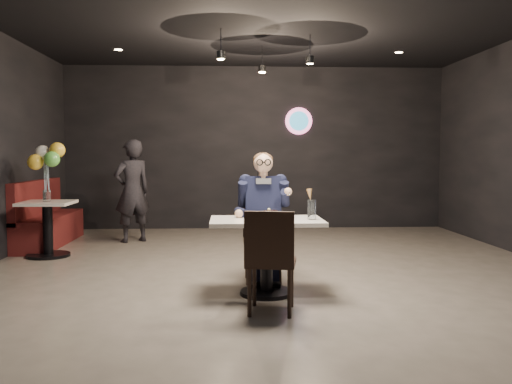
{
  "coord_description": "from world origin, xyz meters",
  "views": [
    {
      "loc": [
        -0.51,
        -5.59,
        1.38
      ],
      "look_at": [
        -0.21,
        0.27,
        0.97
      ],
      "focal_mm": 38.0,
      "sensor_mm": 36.0,
      "label": 1
    }
  ],
  "objects": [
    {
      "name": "balloon_vase",
      "position": [
        -2.95,
        1.8,
        0.83
      ],
      "size": [
        0.11,
        0.11,
        0.16
      ],
      "primitive_type": "cylinder",
      "color": "silver",
      "rests_on": "side_table"
    },
    {
      "name": "chair_far",
      "position": [
        -0.14,
        0.22,
        0.46
      ],
      "size": [
        0.42,
        0.46,
        0.92
      ],
      "primitive_type": "cube",
      "color": "black",
      "rests_on": "floor"
    },
    {
      "name": "main_table",
      "position": [
        -0.14,
        -0.33,
        0.38
      ],
      "size": [
        1.1,
        0.7,
        0.75
      ],
      "primitive_type": "cube",
      "color": "white",
      "rests_on": "floor"
    },
    {
      "name": "dessert_plate",
      "position": [
        -0.09,
        -0.43,
        0.76
      ],
      "size": [
        0.21,
        0.21,
        0.01
      ],
      "primitive_type": "cylinder",
      "color": "white",
      "rests_on": "main_table"
    },
    {
      "name": "sundae_glass",
      "position": [
        0.3,
        -0.37,
        0.85
      ],
      "size": [
        0.09,
        0.09,
        0.19
      ],
      "primitive_type": "cylinder",
      "color": "silver",
      "rests_on": "main_table"
    },
    {
      "name": "chair_near",
      "position": [
        -0.14,
        -0.92,
        0.46
      ],
      "size": [
        0.49,
        0.52,
        0.92
      ],
      "primitive_type": "cube",
      "rotation": [
        0.0,
        0.0,
        -0.17
      ],
      "color": "black",
      "rests_on": "floor"
    },
    {
      "name": "pendant_lights",
      "position": [
        0.0,
        2.0,
        2.88
      ],
      "size": [
        1.4,
        1.2,
        0.36
      ],
      "primitive_type": "cube",
      "color": "black",
      "rests_on": "floor"
    },
    {
      "name": "seated_man",
      "position": [
        -0.14,
        0.22,
        0.72
      ],
      "size": [
        0.6,
        0.8,
        1.44
      ],
      "primitive_type": "cube",
      "color": "black",
      "rests_on": "floor"
    },
    {
      "name": "cake_slice",
      "position": [
        -0.1,
        -0.44,
        0.8
      ],
      "size": [
        0.13,
        0.12,
        0.08
      ],
      "primitive_type": "cube",
      "rotation": [
        0.0,
        0.0,
        0.35
      ],
      "color": "black",
      "rests_on": "dessert_plate"
    },
    {
      "name": "floor",
      "position": [
        0.0,
        0.0,
        0.0
      ],
      "size": [
        9.0,
        9.0,
        0.0
      ],
      "primitive_type": "plane",
      "color": "gray",
      "rests_on": "ground"
    },
    {
      "name": "balloon_bunch",
      "position": [
        -2.95,
        1.8,
        1.21
      ],
      "size": [
        0.38,
        0.38,
        0.63
      ],
      "primitive_type": "cube",
      "color": "yellow",
      "rests_on": "balloon_vase"
    },
    {
      "name": "mint_leaf",
      "position": [
        -0.09,
        -0.42,
        0.84
      ],
      "size": [
        0.06,
        0.04,
        0.01
      ],
      "primitive_type": "ellipsoid",
      "color": "#35892D",
      "rests_on": "cake_slice"
    },
    {
      "name": "wafer_cone",
      "position": [
        0.28,
        -0.36,
        0.99
      ],
      "size": [
        0.07,
        0.07,
        0.12
      ],
      "primitive_type": "cone",
      "rotation": [
        0.0,
        0.0,
        0.26
      ],
      "color": "#B47A49",
      "rests_on": "sundae_glass"
    },
    {
      "name": "passerby",
      "position": [
        -2.02,
        2.99,
        0.81
      ],
      "size": [
        0.7,
        0.64,
        1.61
      ],
      "primitive_type": "imported",
      "rotation": [
        0.0,
        0.0,
        3.71
      ],
      "color": "black",
      "rests_on": "floor"
    },
    {
      "name": "side_table",
      "position": [
        -2.95,
        1.8,
        0.41
      ],
      "size": [
        0.66,
        0.66,
        0.82
      ],
      "primitive_type": "cube",
      "color": "white",
      "rests_on": "floor"
    },
    {
      "name": "booth_bench",
      "position": [
        -3.25,
        2.8,
        0.49
      ],
      "size": [
        0.49,
        1.98,
        0.99
      ],
      "primitive_type": "cube",
      "color": "#440E12",
      "rests_on": "floor"
    },
    {
      "name": "wall_sign",
      "position": [
        0.8,
        4.47,
        2.0
      ],
      "size": [
        0.5,
        0.06,
        0.5
      ],
      "primitive_type": null,
      "color": "pink",
      "rests_on": "floor"
    }
  ]
}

